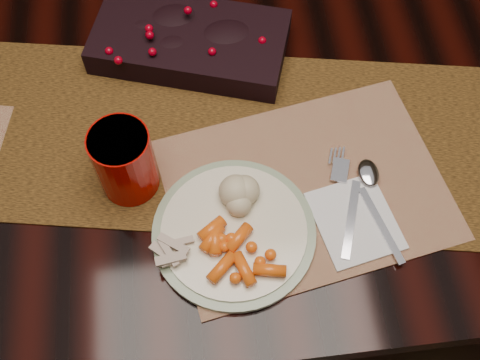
{
  "coord_description": "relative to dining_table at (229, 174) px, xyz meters",
  "views": [
    {
      "loc": [
        -0.05,
        -0.66,
        1.58
      ],
      "look_at": [
        -0.0,
        -0.24,
        0.8
      ],
      "focal_mm": 45.0,
      "sensor_mm": 36.0,
      "label": 1
    }
  ],
  "objects": [
    {
      "name": "placemat_main",
      "position": [
        0.1,
        -0.25,
        0.38
      ],
      "size": [
        0.47,
        0.38,
        0.0
      ],
      "primitive_type": "cube",
      "rotation": [
        0.0,
        0.0,
        0.18
      ],
      "color": "brown",
      "rests_on": "dining_table"
    },
    {
      "name": "baby_carrots",
      "position": [
        -0.02,
        -0.34,
        0.4
      ],
      "size": [
        0.13,
        0.12,
        0.02
      ],
      "primitive_type": null,
      "rotation": [
        0.0,
        0.0,
        0.21
      ],
      "color": "#E7560F",
      "rests_on": "dinner_plate"
    },
    {
      "name": "spoon",
      "position": [
        0.2,
        -0.3,
        0.39
      ],
      "size": [
        0.07,
        0.17,
        0.0
      ],
      "primitive_type": null,
      "rotation": [
        0.0,
        0.0,
        0.25
      ],
      "color": "#B7B7C8",
      "rests_on": "napkin"
    },
    {
      "name": "turkey_shreds",
      "position": [
        -0.11,
        -0.33,
        0.4
      ],
      "size": [
        0.08,
        0.08,
        0.02
      ],
      "primitive_type": null,
      "rotation": [
        0.0,
        0.0,
        -0.27
      ],
      "color": "#A27F74",
      "rests_on": "dinner_plate"
    },
    {
      "name": "fork",
      "position": [
        0.15,
        -0.29,
        0.39
      ],
      "size": [
        0.08,
        0.17,
        0.0
      ],
      "primitive_type": null,
      "rotation": [
        0.0,
        0.0,
        -0.33
      ],
      "color": "#AEB0BE",
      "rests_on": "napkin"
    },
    {
      "name": "dinner_plate",
      "position": [
        -0.02,
        -0.31,
        0.39
      ],
      "size": [
        0.31,
        0.31,
        0.01
      ],
      "primitive_type": "cylinder",
      "rotation": [
        0.0,
        0.0,
        -0.35
      ],
      "color": "beige",
      "rests_on": "placemat_main"
    },
    {
      "name": "table_runner",
      "position": [
        0.05,
        -0.15,
        0.38
      ],
      "size": [
        1.71,
        0.65,
        0.0
      ],
      "primitive_type": "cube",
      "rotation": [
        0.0,
        0.0,
        -0.18
      ],
      "color": "#48310B",
      "rests_on": "dining_table"
    },
    {
      "name": "centerpiece",
      "position": [
        -0.06,
        0.05,
        0.41
      ],
      "size": [
        0.36,
        0.26,
        0.07
      ],
      "primitive_type": null,
      "rotation": [
        0.0,
        0.0,
        -0.31
      ],
      "color": "black",
      "rests_on": "table_runner"
    },
    {
      "name": "mashed_potatoes",
      "position": [
        -0.02,
        -0.26,
        0.42
      ],
      "size": [
        0.1,
        0.09,
        0.05
      ],
      "primitive_type": null,
      "rotation": [
        0.0,
        0.0,
        -0.21
      ],
      "color": "#BCB185",
      "rests_on": "dinner_plate"
    },
    {
      "name": "red_cup",
      "position": [
        -0.17,
        -0.2,
        0.44
      ],
      "size": [
        0.11,
        0.11,
        0.12
      ],
      "primitive_type": "cylinder",
      "rotation": [
        0.0,
        0.0,
        0.35
      ],
      "color": "#9A0500",
      "rests_on": "placemat_main"
    },
    {
      "name": "floor",
      "position": [
        0.0,
        0.0,
        -0.38
      ],
      "size": [
        5.0,
        5.0,
        0.0
      ],
      "primitive_type": "plane",
      "color": "black",
      "rests_on": "ground"
    },
    {
      "name": "dining_table",
      "position": [
        0.0,
        0.0,
        0.0
      ],
      "size": [
        1.8,
        1.0,
        0.75
      ],
      "primitive_type": "cube",
      "color": "black",
      "rests_on": "floor"
    },
    {
      "name": "napkin",
      "position": [
        0.16,
        -0.31,
        0.38
      ],
      "size": [
        0.14,
        0.15,
        0.0
      ],
      "primitive_type": "cube",
      "rotation": [
        0.0,
        0.0,
        0.21
      ],
      "color": "silver",
      "rests_on": "placemat_main"
    }
  ]
}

